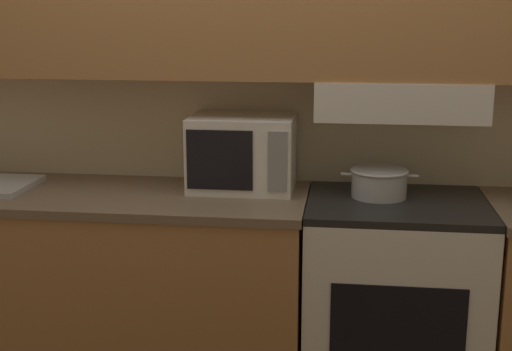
# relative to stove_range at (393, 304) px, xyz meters

# --- Properties ---
(wall_back) EXTENTS (5.63, 0.38, 2.55)m
(wall_back) POSITION_rel_stove_range_xyz_m (-0.58, 0.23, 1.06)
(wall_back) COLOR beige
(wall_back) RESTS_ON ground_plane
(lower_counter_main) EXTENTS (1.86, 0.64, 0.90)m
(lower_counter_main) POSITION_rel_stove_range_xyz_m (-1.30, -0.01, 0.00)
(lower_counter_main) COLOR #B27A47
(lower_counter_main) RESTS_ON ground_plane
(stove_range) EXTENTS (0.73, 0.62, 0.90)m
(stove_range) POSITION_rel_stove_range_xyz_m (0.00, 0.00, 0.00)
(stove_range) COLOR white
(stove_range) RESTS_ON ground_plane
(cooking_pot) EXTENTS (0.32, 0.24, 0.12)m
(cooking_pot) POSITION_rel_stove_range_xyz_m (-0.07, 0.06, 0.51)
(cooking_pot) COLOR #B7BABF
(cooking_pot) RESTS_ON stove_range
(microwave) EXTENTS (0.44, 0.33, 0.32)m
(microwave) POSITION_rel_stove_range_xyz_m (-0.66, 0.12, 0.61)
(microwave) COLOR white
(microwave) RESTS_ON lower_counter_main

